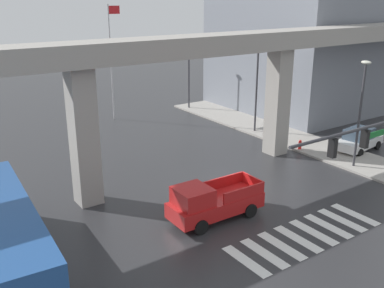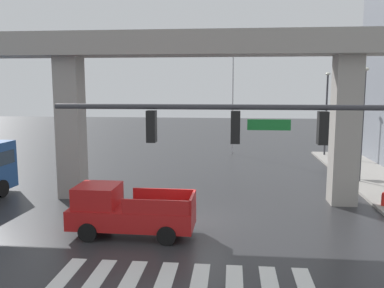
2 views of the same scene
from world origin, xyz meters
name	(u,v)px [view 2 (image 2 of 2)]	position (x,y,z in m)	size (l,w,h in m)	color
ground_plane	(197,222)	(0.00, 0.00, 0.00)	(120.00, 120.00, 0.00)	#2D2D30
crosswalk_stripes	(182,282)	(0.00, -5.80, 0.01)	(8.25, 2.80, 0.01)	silver
elevated_overpass	(204,55)	(0.00, 3.73, 7.69)	(59.32, 2.42, 8.87)	#9E9991
pickup_truck	(125,212)	(-2.84, -1.87, 0.99)	(5.13, 2.14, 2.08)	red
traffic_signal_mast	(328,144)	(3.94, -7.27, 4.68)	(10.89, 0.32, 6.20)	#38383D
street_lamp_mid_block	(363,111)	(9.55, 8.43, 4.56)	(0.44, 0.70, 7.24)	#38383D
street_lamp_far_north	(327,104)	(9.55, 18.41, 4.56)	(0.44, 0.70, 7.24)	#38383D
fire_hydrant	(384,200)	(9.15, 2.97, 0.43)	(0.24, 0.24, 0.85)	red
flagpole	(234,87)	(1.62, 19.17, 6.00)	(1.16, 0.12, 10.40)	silver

